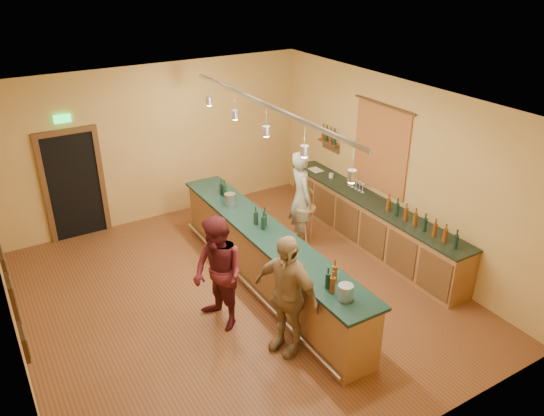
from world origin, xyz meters
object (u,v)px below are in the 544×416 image
back_counter (372,223)px  bar_stool (305,214)px  customer_b (286,295)px  tasting_bar (267,256)px  bartender (301,198)px  customer_a (218,274)px

back_counter → bar_stool: (-1.05, 0.70, 0.16)m
customer_b → bar_stool: customer_b is taller
tasting_bar → bartender: size_ratio=2.72×
tasting_bar → customer_b: bearing=-110.6°
tasting_bar → bartender: (1.34, 0.99, 0.33)m
bartender → back_counter: bearing=-113.6°
back_counter → customer_a: 3.60m
back_counter → customer_a: customer_a is taller
customer_b → bartender: bearing=121.9°
bartender → customer_a: bartender is taller
customer_a → bar_stool: size_ratio=2.25×
customer_a → customer_b: customer_b is taller
tasting_bar → bar_stool: tasting_bar is taller
back_counter → tasting_bar: bearing=-175.7°
customer_a → tasting_bar: bearing=104.3°
tasting_bar → customer_a: 1.24m
tasting_bar → customer_a: bearing=-156.4°
customer_a → customer_b: 1.12m
back_counter → tasting_bar: (-2.41, -0.18, 0.12)m
customer_b → customer_a: bearing=-170.6°
bartender → customer_b: size_ratio=1.03×
customer_a → bar_stool: (2.47, 1.36, -0.24)m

